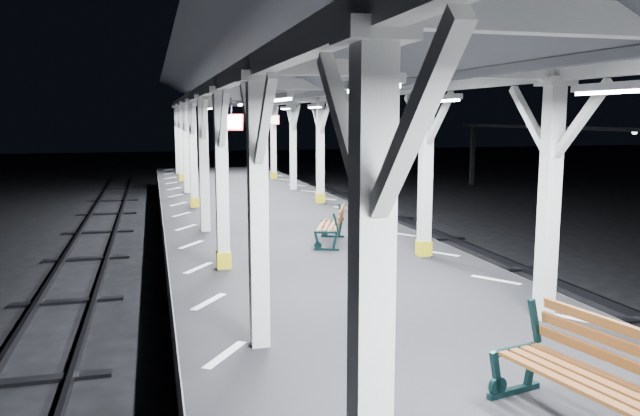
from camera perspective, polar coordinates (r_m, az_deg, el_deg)
name	(u,v)px	position (r m, az deg, el deg)	size (l,w,h in m)	color
ground	(361,349)	(10.54, 3.75, -12.76)	(120.00, 120.00, 0.00)	black
platform	(361,320)	(10.37, 3.77, -10.18)	(6.00, 50.00, 1.00)	black
hazard_stripes_left	(209,302)	(9.74, -10.13, -8.43)	(1.00, 48.00, 0.01)	silver
hazard_stripes_right	(496,280)	(11.23, 15.79, -6.35)	(1.00, 48.00, 0.01)	silver
track_left	(32,377)	(10.18, -24.87, -13.87)	(2.20, 60.00, 0.16)	#2D2D33
track_right	(617,319)	(12.94, 25.50, -9.16)	(2.20, 60.00, 0.16)	#2D2D33
canopy	(364,67)	(9.85, 4.04, 12.78)	(5.40, 49.00, 4.65)	silver
bench_near	(597,375)	(6.24, 24.00, -13.74)	(1.04, 1.93, 0.99)	black
bench_mid	(334,224)	(13.74, 1.24, -1.52)	(1.05, 1.60, 0.81)	black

